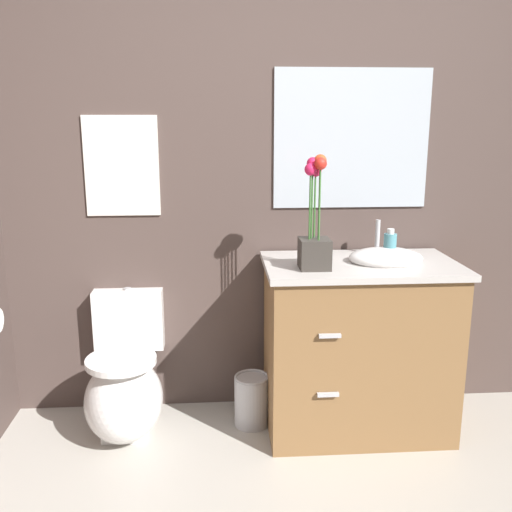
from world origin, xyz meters
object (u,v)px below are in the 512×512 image
(wall_mirror, at_px, (352,139))
(toilet, at_px, (125,387))
(trash_bin, at_px, (252,400))
(vanity_cabinet, at_px, (358,344))
(flower_vase, at_px, (315,232))
(soap_bottle, at_px, (390,247))
(wall_poster, at_px, (122,166))

(wall_mirror, bearing_deg, toilet, -167.09)
(trash_bin, distance_m, wall_mirror, 1.44)
(vanity_cabinet, distance_m, flower_vase, 0.65)
(soap_bottle, xyz_separation_m, trash_bin, (-0.67, 0.03, -0.81))
(toilet, height_order, wall_mirror, wall_mirror)
(flower_vase, distance_m, soap_bottle, 0.42)
(toilet, bearing_deg, vanity_cabinet, -1.29)
(wall_poster, bearing_deg, flower_vase, -22.90)
(flower_vase, relative_size, wall_mirror, 0.65)
(toilet, distance_m, flower_vase, 1.23)
(vanity_cabinet, bearing_deg, wall_mirror, 90.52)
(vanity_cabinet, distance_m, wall_poster, 1.49)
(soap_bottle, bearing_deg, wall_poster, 168.09)
(trash_bin, bearing_deg, flower_vase, -27.35)
(vanity_cabinet, xyz_separation_m, flower_vase, (-0.25, -0.09, 0.60))
(trash_bin, distance_m, wall_poster, 1.37)
(toilet, xyz_separation_m, flower_vase, (0.92, -0.12, 0.80))
(toilet, distance_m, vanity_cabinet, 1.19)
(flower_vase, distance_m, wall_mirror, 0.61)
(vanity_cabinet, height_order, soap_bottle, vanity_cabinet)
(wall_poster, distance_m, wall_mirror, 1.17)
(toilet, bearing_deg, wall_poster, 90.00)
(soap_bottle, bearing_deg, toilet, 179.62)
(toilet, xyz_separation_m, soap_bottle, (1.31, -0.01, 0.70))
(flower_vase, bearing_deg, toilet, 172.51)
(vanity_cabinet, bearing_deg, soap_bottle, 7.25)
(flower_vase, bearing_deg, wall_poster, 157.10)
(wall_mirror, bearing_deg, trash_bin, -155.37)
(soap_bottle, bearing_deg, vanity_cabinet, -172.75)
(flower_vase, distance_m, wall_poster, 1.04)
(wall_poster, bearing_deg, trash_bin, -20.84)
(soap_bottle, height_order, wall_mirror, wall_mirror)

